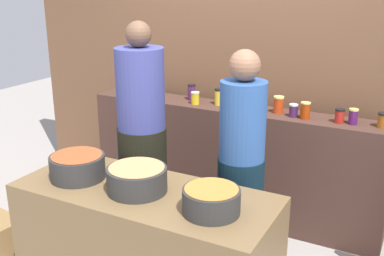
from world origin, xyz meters
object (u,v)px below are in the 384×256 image
at_px(preserve_jar_11, 383,120).
at_px(preserve_jar_4, 219,97).
at_px(preserve_jar_9, 340,116).
at_px(preserve_jar_10, 353,116).
at_px(cook_with_tongs, 142,150).
at_px(preserve_jar_1, 149,92).
at_px(preserve_jar_3, 195,98).
at_px(preserve_jar_6, 278,105).
at_px(preserve_jar_0, 134,87).
at_px(preserve_jar_2, 192,92).
at_px(cook_in_cap, 241,176).
at_px(cooking_pot_right, 211,201).
at_px(preserve_jar_8, 305,111).
at_px(preserve_jar_5, 245,103).
at_px(preserve_jar_7, 293,110).
at_px(cooking_pot_center, 137,179).
at_px(cooking_pot_left, 78,167).

bearing_deg(preserve_jar_11, preserve_jar_4, 179.20).
bearing_deg(preserve_jar_9, preserve_jar_10, 6.02).
bearing_deg(cook_with_tongs, preserve_jar_1, 119.16).
distance_m(preserve_jar_3, preserve_jar_6, 0.75).
bearing_deg(cook_with_tongs, preserve_jar_0, 127.84).
xyz_separation_m(preserve_jar_2, preserve_jar_9, (1.35, -0.09, -0.02)).
bearing_deg(cook_with_tongs, cook_in_cap, 1.11).
height_order(preserve_jar_1, preserve_jar_4, preserve_jar_4).
bearing_deg(preserve_jar_1, preserve_jar_9, 0.86).
xyz_separation_m(preserve_jar_9, cooking_pot_right, (-0.42, -1.43, -0.19)).
bearing_deg(cook_with_tongs, preserve_jar_8, 35.21).
distance_m(preserve_jar_5, preserve_jar_10, 0.89).
xyz_separation_m(preserve_jar_8, preserve_jar_11, (0.58, 0.05, -0.01)).
xyz_separation_m(cooking_pot_right, cook_with_tongs, (-0.91, 0.66, -0.07)).
height_order(preserve_jar_0, preserve_jar_7, preserve_jar_0).
relative_size(preserve_jar_5, preserve_jar_9, 1.14).
relative_size(preserve_jar_1, cooking_pot_right, 0.31).
bearing_deg(cook_in_cap, preserve_jar_11, 43.71).
distance_m(preserve_jar_11, cooking_pot_center, 1.92).
distance_m(preserve_jar_4, preserve_jar_8, 0.79).
height_order(preserve_jar_1, preserve_jar_9, preserve_jar_9).
xyz_separation_m(cooking_pot_center, cook_with_tongs, (-0.37, 0.62, -0.08)).
distance_m(preserve_jar_7, cook_in_cap, 0.83).
bearing_deg(preserve_jar_10, preserve_jar_9, -173.98).
distance_m(preserve_jar_2, cook_in_cap, 1.24).
height_order(preserve_jar_7, cooking_pot_center, preserve_jar_7).
height_order(preserve_jar_1, cook_with_tongs, cook_with_tongs).
xyz_separation_m(preserve_jar_2, cook_with_tongs, (0.02, -0.86, -0.28)).
bearing_deg(preserve_jar_9, preserve_jar_1, -179.14).
bearing_deg(preserve_jar_9, cook_in_cap, -123.95).
bearing_deg(preserve_jar_6, preserve_jar_3, -174.91).
height_order(cooking_pot_center, cooking_pot_right, cooking_pot_center).
bearing_deg(preserve_jar_5, cook_with_tongs, -125.58).
height_order(preserve_jar_4, preserve_jar_5, preserve_jar_4).
xyz_separation_m(preserve_jar_2, preserve_jar_8, (1.09, -0.11, -0.01)).
bearing_deg(preserve_jar_0, cooking_pot_right, -43.73).
relative_size(preserve_jar_6, cooking_pot_left, 0.39).
relative_size(preserve_jar_7, cooking_pot_center, 0.28).
bearing_deg(cooking_pot_right, preserve_jar_1, 133.40).
xyz_separation_m(cooking_pot_left, cooking_pot_center, (0.47, 0.02, -0.00)).
bearing_deg(cooking_pot_center, preserve_jar_3, 102.28).
bearing_deg(cooking_pot_left, preserve_jar_4, 75.82).
bearing_deg(cook_with_tongs, preserve_jar_4, 71.44).
relative_size(preserve_jar_10, cooking_pot_right, 0.37).
bearing_deg(cook_in_cap, preserve_jar_10, 51.54).
xyz_separation_m(preserve_jar_7, preserve_jar_9, (0.36, 0.01, 0.00)).
bearing_deg(preserve_jar_10, preserve_jar_4, 177.95).
bearing_deg(preserve_jar_8, preserve_jar_3, -179.64).
bearing_deg(preserve_jar_0, preserve_jar_10, -1.41).
height_order(preserve_jar_7, cook_in_cap, cook_in_cap).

